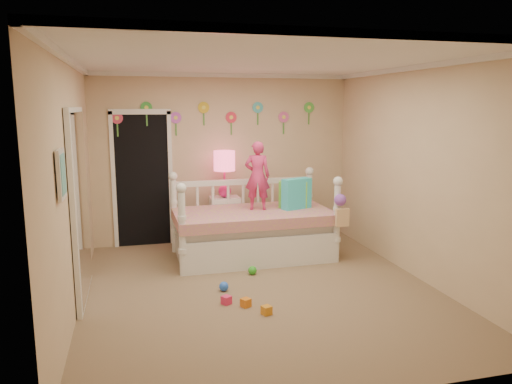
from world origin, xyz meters
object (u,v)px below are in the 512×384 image
object	(u,v)px
child	(257,176)
table_lamp	(224,167)
daybed	(253,215)
nightstand	(225,221)

from	to	relation	value
child	table_lamp	distance (m)	0.74
daybed	table_lamp	size ratio (longest dim) A/B	3.12
daybed	child	distance (m)	0.56
nightstand	table_lamp	distance (m)	0.84
child	nightstand	bearing A→B (deg)	-46.87
daybed	nightstand	bearing A→B (deg)	109.24
daybed	nightstand	world-z (taller)	daybed
child	nightstand	xyz separation A→B (m)	(-0.35, 0.66, -0.78)
child	daybed	bearing A→B (deg)	52.04
child	table_lamp	size ratio (longest dim) A/B	1.36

